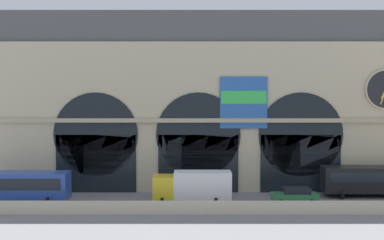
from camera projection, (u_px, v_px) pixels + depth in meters
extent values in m
plane|color=slate|center=(196.00, 202.00, 50.39)|extent=(200.00, 200.00, 0.00)
cube|color=beige|center=(197.00, 208.00, 45.71)|extent=(90.00, 0.70, 1.11)
cube|color=#BCAD8C|center=(196.00, 116.00, 57.04)|extent=(45.91, 4.29, 16.07)
cube|color=#4C4C4C|center=(196.00, 28.00, 56.77)|extent=(45.91, 3.69, 3.39)
cube|color=black|center=(94.00, 164.00, 55.10)|extent=(8.55, 0.20, 6.20)
cylinder|color=black|center=(93.00, 135.00, 54.91)|extent=(9.00, 0.20, 9.00)
cube|color=black|center=(196.00, 164.00, 55.15)|extent=(8.55, 0.20, 6.20)
cylinder|color=black|center=(196.00, 135.00, 54.96)|extent=(9.00, 0.20, 9.00)
cube|color=black|center=(298.00, 163.00, 55.20)|extent=(8.55, 0.20, 6.20)
cylinder|color=black|center=(298.00, 135.00, 55.02)|extent=(9.00, 0.20, 9.00)
cylinder|color=#BCAD8C|center=(382.00, 89.00, 54.67)|extent=(4.26, 0.25, 4.26)
cylinder|color=black|center=(383.00, 89.00, 54.55)|extent=(3.95, 0.06, 3.95)
cube|color=gold|center=(381.00, 94.00, 54.52)|extent=(0.60, 0.04, 1.05)
cube|color=gold|center=(380.00, 97.00, 54.52)|extent=(0.65, 0.04, 1.63)
cube|color=#2659A5|center=(241.00, 103.00, 54.67)|extent=(5.01, 0.12, 5.47)
cube|color=green|center=(241.00, 97.00, 54.55)|extent=(4.81, 0.04, 1.39)
cube|color=tan|center=(196.00, 120.00, 54.77)|extent=(45.91, 0.50, 0.44)
cube|color=#28479E|center=(8.00, 186.00, 49.37)|extent=(11.00, 2.50, 2.60)
cube|color=black|center=(4.00, 185.00, 48.08)|extent=(10.12, 0.04, 1.10)
cylinder|color=black|center=(46.00, 202.00, 48.35)|extent=(0.28, 1.00, 1.00)
cylinder|color=black|center=(52.00, 197.00, 50.59)|extent=(0.28, 1.00, 1.00)
cube|color=gold|center=(161.00, 187.00, 49.75)|extent=(2.00, 2.30, 2.30)
cube|color=white|center=(200.00, 185.00, 49.76)|extent=(5.50, 2.30, 2.70)
cylinder|color=black|center=(160.00, 202.00, 48.79)|extent=(0.28, 0.84, 0.84)
cylinder|color=black|center=(161.00, 197.00, 50.85)|extent=(0.28, 0.84, 0.84)
cylinder|color=black|center=(213.00, 202.00, 48.81)|extent=(0.28, 0.84, 0.84)
cylinder|color=black|center=(212.00, 197.00, 50.88)|extent=(0.28, 0.84, 0.84)
cube|color=#2D7A42|center=(292.00, 197.00, 49.90)|extent=(4.40, 1.80, 0.70)
cube|color=black|center=(294.00, 190.00, 49.86)|extent=(2.46, 1.62, 0.55)
cylinder|color=black|center=(278.00, 202.00, 49.11)|extent=(0.28, 0.60, 0.60)
cylinder|color=black|center=(275.00, 199.00, 50.72)|extent=(0.28, 0.60, 0.60)
cylinder|color=black|center=(309.00, 202.00, 49.12)|extent=(0.28, 0.60, 0.60)
cylinder|color=black|center=(305.00, 198.00, 50.74)|extent=(0.28, 0.60, 0.60)
cube|color=black|center=(373.00, 179.00, 53.06)|extent=(11.00, 2.50, 2.60)
cube|color=black|center=(378.00, 178.00, 51.78)|extent=(10.12, 0.04, 1.10)
cylinder|color=black|center=(339.00, 194.00, 52.00)|extent=(0.28, 1.00, 1.00)
cylinder|color=black|center=(333.00, 190.00, 54.25)|extent=(0.28, 1.00, 1.00)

